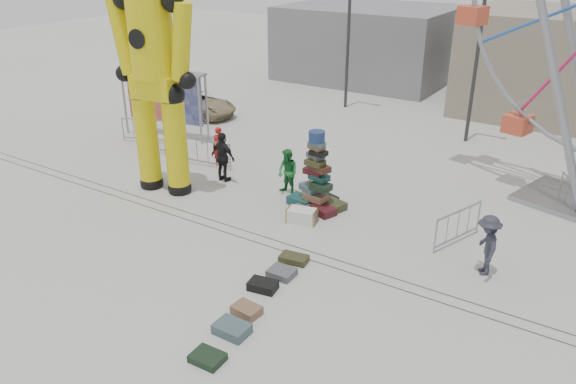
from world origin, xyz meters
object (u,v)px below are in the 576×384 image
Objects in this scene: banner_scaffold at (163,88)px; steamer_trunk at (302,216)px; suitcase_tower at (316,187)px; parked_suv at (197,104)px; barricade_wheel_back at (574,199)px; pedestrian_red at (220,146)px; barricade_dummy_b at (165,143)px; barricade_wheel_front at (458,226)px; pedestrian_grey at (487,245)px; pedestrian_black at (223,157)px; crash_test_dummy at (154,70)px; lamp_post_right at (482,37)px; lamp_post_left at (351,20)px; barricade_dummy_c at (208,154)px; pedestrian_green at (288,172)px; barricade_dummy_a at (144,131)px.

banner_scaffold is 4.48× the size of steamer_trunk.
suitcase_tower reaches higher than parked_suv.
parked_suv is (-17.67, 2.05, 0.04)m from barricade_wheel_back.
pedestrian_red is at bearing -109.88° from barricade_wheel_back.
pedestrian_red reaches higher than barricade_dummy_b.
parked_suv is (-5.31, 4.75, -0.19)m from pedestrian_red.
pedestrian_grey is (1.11, -1.21, 0.30)m from barricade_wheel_front.
parked_suv is at bearing -37.72° from pedestrian_black.
banner_scaffold is (-4.06, 4.36, -2.05)m from crash_test_dummy.
banner_scaffold reaches higher than pedestrian_red.
suitcase_tower is at bearing 8.93° from crash_test_dummy.
pedestrian_red is at bearing 103.32° from barricade_wheel_front.
pedestrian_grey is (3.45, -10.47, -3.63)m from lamp_post_right.
pedestrian_grey is (10.89, -2.37, 0.08)m from pedestrian_red.
lamp_post_left is 11.57m from barricade_dummy_b.
barricade_wheel_front is (14.00, -2.62, -1.69)m from banner_scaffold.
banner_scaffold is 2.08× the size of barricade_dummy_c.
barricade_dummy_c is (-5.52, 2.03, 0.33)m from steamer_trunk.
lamp_post_left is 14.10m from steamer_trunk.
crash_test_dummy reaches higher than steamer_trunk.
banner_scaffold is (-4.67, -8.64, -2.25)m from lamp_post_left.
parked_suv is (-2.73, 5.10, 0.04)m from barricade_dummy_b.
pedestrian_red is at bearing 49.90° from barricade_dummy_c.
pedestrian_red is 11.14m from pedestrian_grey.
barricade_wheel_back is (11.92, -7.40, -3.93)m from lamp_post_left.
crash_test_dummy is at bearing -138.87° from pedestrian_green.
pedestrian_black is (-4.14, 1.27, 0.71)m from steamer_trunk.
lamp_post_right reaches higher than steamer_trunk.
lamp_post_right is 14.75m from barricade_dummy_a.
pedestrian_black is at bearing -159.98° from pedestrian_green.
lamp_post_right is 8.30m from barricade_wheel_back.
pedestrian_black is (1.38, -0.76, 0.38)m from barricade_dummy_c.
pedestrian_red is at bearing 1.44° from barricade_dummy_b.
pedestrian_red reaches higher than barricade_wheel_front.
crash_test_dummy is 6.79m from steamer_trunk.
barricade_wheel_front is 1.18× the size of pedestrian_grey.
steamer_trunk is at bearing -69.82° from suitcase_tower.
barricade_wheel_back is (12.63, 3.12, 0.00)m from barricade_dummy_c.
steamer_trunk is 0.47× the size of barricade_dummy_b.
barricade_dummy_b is at bearing 151.93° from steamer_trunk.
parked_suv reaches higher than barricade_dummy_c.
barricade_dummy_a is 1.18× the size of pedestrian_grey.
pedestrian_black is 9.84m from pedestrian_grey.
barricade_dummy_a is at bearing 134.94° from crash_test_dummy.
suitcase_tower reaches higher than barricade_wheel_front.
pedestrian_green is (8.18, -1.19, 0.27)m from barricade_dummy_a.
banner_scaffold is at bearing -117.94° from barricade_wheel_back.
suitcase_tower is at bearing -26.26° from banner_scaffold.
pedestrian_red is 7.12m from parked_suv.
banner_scaffold is 3.83m from parked_suv.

